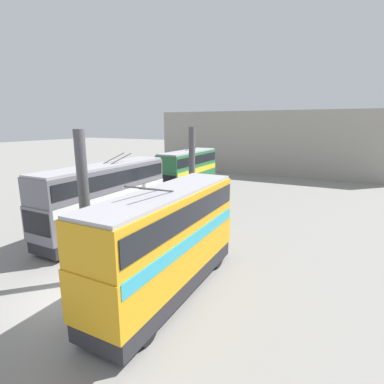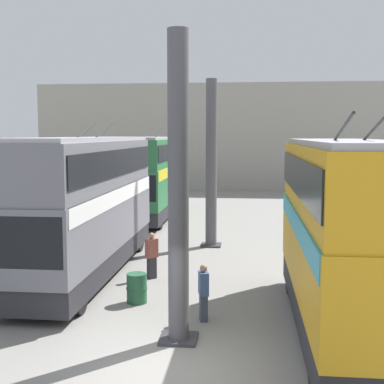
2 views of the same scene
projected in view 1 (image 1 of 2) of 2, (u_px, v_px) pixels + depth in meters
ground_plane at (60, 299)px, 13.71m from camera, size 240.00×240.00×0.00m
depot_back_wall at (265, 143)px, 45.60m from camera, size 0.50×36.00×9.75m
support_column_near at (85, 211)px, 14.51m from camera, size 0.92×0.92×7.60m
support_column_far at (192, 176)px, 24.42m from camera, size 0.92×0.92×7.60m
bus_left_far at (168, 236)px, 13.61m from camera, size 9.72×2.54×5.59m
bus_right_mid at (106, 194)px, 21.65m from camera, size 11.39×2.54×5.63m
bus_right_far at (188, 170)px, 32.76m from camera, size 9.39×2.54×5.58m
person_aisle_foreground at (117, 256)px, 16.19m from camera, size 0.47×0.33×1.58m
person_by_right_row at (132, 226)px, 20.74m from camera, size 0.46×0.47×1.66m
oil_drum at (105, 246)px, 18.43m from camera, size 0.64×0.64×0.90m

